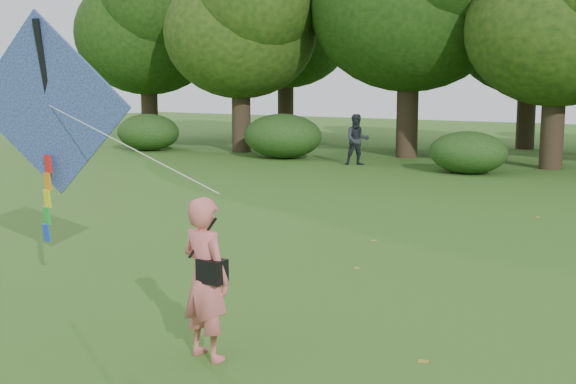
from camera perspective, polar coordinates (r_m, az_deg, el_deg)
The scene contains 7 objects.
ground at distance 8.26m, azimuth -0.55°, elevation -12.84°, with size 100.00×100.00×0.00m, color #265114.
man_kite_flyer at distance 7.99m, azimuth -6.53°, elevation -6.80°, with size 0.66×0.43×1.81m, color #DB6769.
bystander_left at distance 26.83m, azimuth 5.49°, elevation 4.13°, with size 0.92×0.71×1.89m, color #23272F.
crossbody_bag at distance 7.86m, azimuth -6.04°, elevation -6.14°, with size 0.43×0.20×0.71m.
flying_kite at distance 10.91m, azimuth -18.38°, elevation 6.33°, with size 5.14×1.29×3.34m.
shrub_band at distance 24.58m, azimuth 21.67°, elevation 2.95°, with size 39.15×3.22×1.88m.
fallen_leaves at distance 10.40m, azimuth 8.97°, elevation -8.35°, with size 11.48×13.37×0.01m.
Camera 1 is at (4.32, -6.36, 3.02)m, focal length 45.00 mm.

